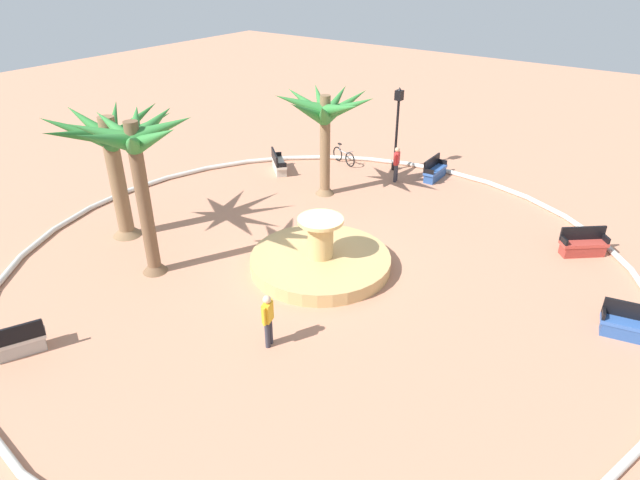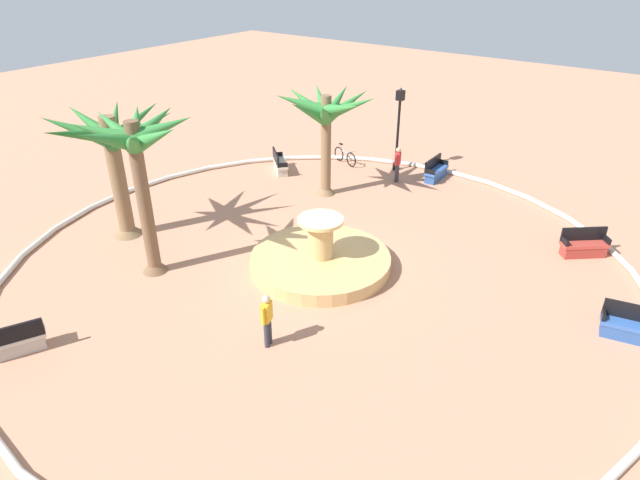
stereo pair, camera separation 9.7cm
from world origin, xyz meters
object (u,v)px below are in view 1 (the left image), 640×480
fountain (320,260)px  bench_north (279,165)px  person_cyclist_photo (268,318)px  person_cyclist_helmet (396,163)px  bicycle_red_frame (344,156)px  bench_east (631,327)px  palm_tree_mid_plaza (136,152)px  lamppost (397,123)px  palm_tree_near_fountain (111,146)px  palm_tree_by_curb (325,115)px  bench_west (14,344)px  bench_southeast (583,246)px  bench_southwest (435,172)px

fountain → bench_north: 8.92m
person_cyclist_photo → person_cyclist_helmet: bearing=-76.6°
bicycle_red_frame → person_cyclist_photo: size_ratio=1.03×
bench_east → bicycle_red_frame: (13.94, -6.57, 0.04)m
palm_tree_mid_plaza → lamppost: palm_tree_mid_plaza is taller
lamppost → palm_tree_near_fountain: bearing=67.9°
bicycle_red_frame → fountain: bearing=119.4°
palm_tree_mid_plaza → bench_north: 10.31m
palm_tree_mid_plaza → bench_north: (2.41, -9.28, -3.79)m
palm_tree_by_curb → bench_west: bearing=88.1°
bench_east → bench_southeast: (2.21, -4.04, 0.00)m
palm_tree_near_fountain → lamppost: palm_tree_near_fountain is taller
bench_north → bench_southeast: (-13.60, -0.21, 0.00)m
lamppost → bicycle_red_frame: lamppost is taller
bench_east → bicycle_red_frame: size_ratio=1.01×
bench_southwest → palm_tree_near_fountain: bearing=59.9°
palm_tree_mid_plaza → bench_southwest: size_ratio=3.32×
fountain → bench_southwest: size_ratio=2.92×
lamppost → bicycle_red_frame: (2.42, 0.77, -1.92)m
bench_north → lamppost: size_ratio=0.39×
fountain → palm_tree_by_curb: bearing=-55.8°
fountain → person_cyclist_helmet: size_ratio=2.91×
palm_tree_by_curb → bicycle_red_frame: 4.89m
fountain → bench_southwest: (0.36, -9.41, 0.06)m
bench_north → person_cyclist_helmet: (-5.05, -2.24, 0.56)m
bench_north → palm_tree_mid_plaza: bearing=104.5°
person_cyclist_photo → lamppost: bearing=-74.7°
palm_tree_near_fountain → bicycle_red_frame: palm_tree_near_fountain is taller
bench_east → bench_north: (15.81, -3.83, 0.00)m
palm_tree_mid_plaza → bicycle_red_frame: size_ratio=3.26×
palm_tree_mid_plaza → lamppost: 13.06m
bench_east → bicycle_red_frame: bench_east is taller
bench_north → bicycle_red_frame: bench_north is taller
bench_southeast → lamppost: size_ratio=0.39×
bench_southeast → bench_southwest: same height
palm_tree_mid_plaza → person_cyclist_photo: palm_tree_mid_plaza is taller
palm_tree_near_fountain → person_cyclist_helmet: palm_tree_near_fountain is taller
palm_tree_mid_plaza → bench_east: size_ratio=3.21×
bench_southeast → person_cyclist_helmet: bearing=-13.4°
bicycle_red_frame → lamppost: bearing=-162.3°
palm_tree_near_fountain → bench_west: size_ratio=2.86×
palm_tree_near_fountain → palm_tree_by_curb: bearing=-116.7°
person_cyclist_helmet → palm_tree_near_fountain: bearing=62.2°
bench_north → lamppost: 5.88m
palm_tree_near_fountain → bench_southwest: bearing=-120.1°
fountain → bench_southeast: fountain is taller
person_cyclist_helmet → bench_southwest: bearing=-135.0°
palm_tree_near_fountain → bench_north: bearing=-93.4°
person_cyclist_photo → bench_north: bearing=-51.3°
palm_tree_near_fountain → bench_north: (-0.49, -8.25, -3.12)m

